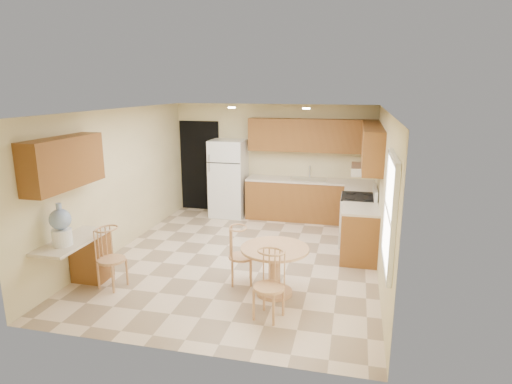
% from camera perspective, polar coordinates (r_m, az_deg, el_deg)
% --- Properties ---
extents(floor, '(5.50, 5.50, 0.00)m').
position_cam_1_polar(floor, '(7.45, -1.91, -8.77)').
color(floor, beige).
rests_on(floor, ground).
extents(ceiling, '(4.50, 5.50, 0.02)m').
position_cam_1_polar(ceiling, '(6.88, -2.08, 10.82)').
color(ceiling, white).
rests_on(ceiling, wall_back).
extents(wall_back, '(4.50, 0.02, 2.50)m').
position_cam_1_polar(wall_back, '(9.69, 2.28, 4.25)').
color(wall_back, beige).
rests_on(wall_back, floor).
extents(wall_front, '(4.50, 0.02, 2.50)m').
position_cam_1_polar(wall_front, '(4.58, -11.12, -7.04)').
color(wall_front, beige).
rests_on(wall_front, floor).
extents(wall_left, '(0.02, 5.50, 2.50)m').
position_cam_1_polar(wall_left, '(7.94, -17.87, 1.45)').
color(wall_left, beige).
rests_on(wall_left, floor).
extents(wall_right, '(0.02, 5.50, 2.50)m').
position_cam_1_polar(wall_right, '(6.84, 16.52, -0.38)').
color(wall_right, beige).
rests_on(wall_right, floor).
extents(doorway, '(0.90, 0.02, 2.10)m').
position_cam_1_polar(doorway, '(10.18, -7.48, 3.47)').
color(doorway, black).
rests_on(doorway, floor).
extents(base_cab_back, '(2.75, 0.60, 0.87)m').
position_cam_1_polar(base_cab_back, '(9.45, 7.10, -1.16)').
color(base_cab_back, brown).
rests_on(base_cab_back, floor).
extents(counter_back, '(2.75, 0.63, 0.04)m').
position_cam_1_polar(counter_back, '(9.34, 7.18, 1.54)').
color(counter_back, beige).
rests_on(counter_back, base_cab_back).
extents(base_cab_right_a, '(0.60, 0.59, 0.87)m').
position_cam_1_polar(base_cab_right_a, '(8.83, 13.62, -2.52)').
color(base_cab_right_a, brown).
rests_on(base_cab_right_a, floor).
extents(counter_right_a, '(0.63, 0.59, 0.04)m').
position_cam_1_polar(counter_right_a, '(8.71, 13.79, 0.35)').
color(counter_right_a, beige).
rests_on(counter_right_a, base_cab_right_a).
extents(base_cab_right_b, '(0.60, 0.80, 0.87)m').
position_cam_1_polar(base_cab_right_b, '(7.44, 13.62, -5.61)').
color(base_cab_right_b, brown).
rests_on(base_cab_right_b, floor).
extents(counter_right_b, '(0.63, 0.80, 0.04)m').
position_cam_1_polar(counter_right_b, '(7.30, 13.82, -2.24)').
color(counter_right_b, beige).
rests_on(counter_right_b, base_cab_right_b).
extents(upper_cab_back, '(2.75, 0.33, 0.70)m').
position_cam_1_polar(upper_cab_back, '(9.32, 7.45, 7.49)').
color(upper_cab_back, brown).
rests_on(upper_cab_back, wall_back).
extents(upper_cab_right, '(0.33, 2.42, 0.70)m').
position_cam_1_polar(upper_cab_right, '(7.91, 15.19, 6.01)').
color(upper_cab_right, brown).
rests_on(upper_cab_right, wall_right).
extents(upper_cab_left, '(0.33, 1.40, 0.70)m').
position_cam_1_polar(upper_cab_left, '(6.45, -24.25, 3.58)').
color(upper_cab_left, brown).
rests_on(upper_cab_left, wall_left).
extents(sink, '(0.78, 0.44, 0.01)m').
position_cam_1_polar(sink, '(9.34, 7.03, 1.68)').
color(sink, silver).
rests_on(sink, counter_back).
extents(range_hood, '(0.50, 0.76, 0.14)m').
position_cam_1_polar(range_hood, '(7.95, 14.38, 2.94)').
color(range_hood, silver).
rests_on(range_hood, upper_cab_right).
extents(desk_pedestal, '(0.48, 0.42, 0.72)m').
position_cam_1_polar(desk_pedestal, '(7.00, -21.10, -8.08)').
color(desk_pedestal, brown).
rests_on(desk_pedestal, floor).
extents(desk_top, '(0.50, 1.20, 0.04)m').
position_cam_1_polar(desk_top, '(6.58, -23.24, -6.05)').
color(desk_top, beige).
rests_on(desk_top, desk_pedestal).
extents(window, '(0.06, 1.12, 1.30)m').
position_cam_1_polar(window, '(4.99, 17.51, -2.66)').
color(window, white).
rests_on(window, wall_right).
extents(can_light_a, '(0.14, 0.14, 0.02)m').
position_cam_1_polar(can_light_a, '(8.18, -3.27, 11.17)').
color(can_light_a, white).
rests_on(can_light_a, ceiling).
extents(can_light_b, '(0.14, 0.14, 0.02)m').
position_cam_1_polar(can_light_b, '(7.89, 6.71, 11.01)').
color(can_light_b, white).
rests_on(can_light_b, ceiling).
extents(refrigerator, '(0.76, 0.74, 1.73)m').
position_cam_1_polar(refrigerator, '(9.65, -3.69, 1.85)').
color(refrigerator, white).
rests_on(refrigerator, floor).
extents(stove, '(0.65, 0.76, 1.09)m').
position_cam_1_polar(stove, '(8.17, 13.46, -3.59)').
color(stove, white).
rests_on(stove, floor).
extents(dining_table, '(0.95, 0.95, 0.70)m').
position_cam_1_polar(dining_table, '(6.06, 2.50, -9.54)').
color(dining_table, tan).
rests_on(dining_table, floor).
extents(chair_table_a, '(0.38, 0.50, 0.87)m').
position_cam_1_polar(chair_table_a, '(6.30, -2.17, -7.91)').
color(chair_table_a, tan).
rests_on(chair_table_a, floor).
extents(chair_table_b, '(0.39, 0.42, 0.88)m').
position_cam_1_polar(chair_table_b, '(5.36, 1.54, -11.85)').
color(chair_table_b, tan).
rests_on(chair_table_b, floor).
extents(chair_desk, '(0.39, 0.51, 0.89)m').
position_cam_1_polar(chair_desk, '(6.50, -19.18, -7.85)').
color(chair_desk, tan).
rests_on(chair_desk, floor).
extents(water_crock, '(0.28, 0.28, 0.59)m').
position_cam_1_polar(water_crock, '(6.34, -24.57, -4.19)').
color(water_crock, white).
rests_on(water_crock, desk_top).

